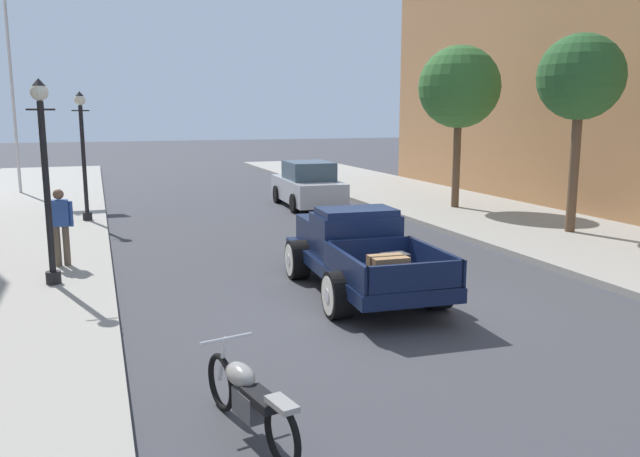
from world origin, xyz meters
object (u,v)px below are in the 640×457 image
(motorcycle_parked, at_px, (249,397))
(flagpole, at_px, (15,51))
(hotrod_truck_navy, at_px, (357,251))
(street_tree_nearest, at_px, (580,79))
(street_tree_second, at_px, (459,88))
(street_lamp_near, at_px, (45,167))
(car_background_silver, at_px, (308,186))
(street_lamp_far, at_px, (83,146))
(pedestrian_sidewalk_left, at_px, (60,223))

(motorcycle_parked, relative_size, flagpole, 0.23)
(hotrod_truck_navy, distance_m, street_tree_nearest, 8.87)
(street_tree_nearest, relative_size, street_tree_second, 0.97)
(hotrod_truck_navy, height_order, street_lamp_near, street_lamp_near)
(car_background_silver, relative_size, street_tree_second, 0.80)
(car_background_silver, bearing_deg, street_lamp_far, -169.40)
(motorcycle_parked, distance_m, pedestrian_sidewalk_left, 8.54)
(street_lamp_near, bearing_deg, street_lamp_far, 85.85)
(street_lamp_far, bearing_deg, flagpole, 106.50)
(street_tree_nearest, bearing_deg, car_background_silver, 122.92)
(pedestrian_sidewalk_left, bearing_deg, motorcycle_parked, -75.24)
(pedestrian_sidewalk_left, bearing_deg, hotrod_truck_navy, -31.22)
(car_background_silver, height_order, street_tree_nearest, street_tree_nearest)
(motorcycle_parked, xyz_separation_m, street_lamp_far, (-1.73, 14.30, 1.94))
(motorcycle_parked, bearing_deg, car_background_silver, 69.70)
(street_tree_second, bearing_deg, motorcycle_parked, -128.36)
(pedestrian_sidewalk_left, relative_size, flagpole, 0.18)
(street_lamp_near, distance_m, flagpole, 16.25)
(street_lamp_near, bearing_deg, flagpole, 96.78)
(pedestrian_sidewalk_left, distance_m, street_lamp_far, 6.22)
(pedestrian_sidewalk_left, bearing_deg, car_background_silver, 43.12)
(street_tree_nearest, bearing_deg, street_lamp_far, 153.09)
(hotrod_truck_navy, height_order, street_tree_second, street_tree_second)
(hotrod_truck_navy, bearing_deg, motorcycle_parked, -123.51)
(motorcycle_parked, relative_size, car_background_silver, 0.48)
(street_lamp_near, bearing_deg, pedestrian_sidewalk_left, 85.97)
(motorcycle_parked, distance_m, street_tree_second, 17.04)
(street_lamp_far, bearing_deg, street_tree_nearest, -26.91)
(motorcycle_parked, xyz_separation_m, street_tree_nearest, (10.86, 7.91, 3.82))
(hotrod_truck_navy, xyz_separation_m, street_lamp_far, (-5.00, 9.36, 1.63))
(flagpole, bearing_deg, street_lamp_far, -73.50)
(pedestrian_sidewalk_left, height_order, street_tree_second, street_tree_second)
(motorcycle_parked, xyz_separation_m, pedestrian_sidewalk_left, (-2.17, 8.23, 0.64))
(car_background_silver, distance_m, pedestrian_sidewalk_left, 10.94)
(motorcycle_parked, distance_m, street_lamp_near, 7.35)
(car_background_silver, bearing_deg, motorcycle_parked, -110.30)
(street_tree_nearest, bearing_deg, street_tree_second, 96.11)
(motorcycle_parked, distance_m, street_tree_nearest, 13.97)
(hotrod_truck_navy, distance_m, car_background_silver, 11.07)
(hotrod_truck_navy, xyz_separation_m, street_lamp_near, (-5.55, 1.77, 1.63))
(pedestrian_sidewalk_left, distance_m, flagpole, 15.14)
(hotrod_truck_navy, height_order, street_lamp_far, street_lamp_far)
(street_lamp_far, relative_size, street_tree_nearest, 0.73)
(street_lamp_far, relative_size, street_tree_second, 0.71)
(pedestrian_sidewalk_left, distance_m, street_tree_second, 13.73)
(flagpole, relative_size, street_tree_second, 1.68)
(street_lamp_near, xyz_separation_m, street_tree_second, (12.59, 6.32, 1.82))
(street_lamp_far, xyz_separation_m, flagpole, (-2.43, 8.19, 3.39))
(flagpole, bearing_deg, street_tree_nearest, -44.17)
(hotrod_truck_navy, distance_m, pedestrian_sidewalk_left, 6.37)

